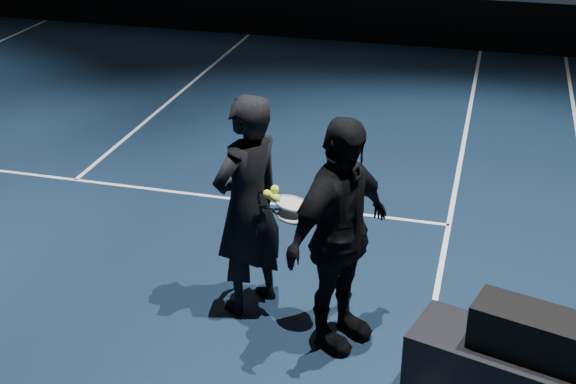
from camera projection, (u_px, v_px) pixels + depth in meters
The scene contains 11 objects.
floor at pixel (248, 35), 14.49m from camera, with size 36.00×36.00×0.00m, color black.
court_lines at pixel (248, 35), 14.49m from camera, with size 10.98×23.78×0.01m, color white, non-canonical shape.
net_mesh at pixel (248, 11), 14.29m from camera, with size 12.80×0.02×0.86m, color black.
player_bench at pixel (526, 381), 5.45m from camera, with size 1.60×0.53×0.48m, color black.
racket_bag at pixel (534, 333), 5.28m from camera, with size 0.80×0.34×0.32m, color black.
bag_signature at pixel (534, 349), 5.13m from camera, with size 0.37×0.00×0.11m, color white.
player_a at pixel (248, 206), 6.33m from camera, with size 0.67×0.44×1.85m, color black.
player_b at pixel (339, 236), 5.89m from camera, with size 1.08×0.45×1.85m, color black.
racket_lower at pixel (294, 217), 6.08m from camera, with size 0.68×0.22×0.03m, color black, non-canonical shape.
racket_upper at pixel (292, 203), 6.10m from camera, with size 0.68×0.22×0.03m, color black, non-canonical shape.
tennis_balls at pixel (274, 195), 6.13m from camera, with size 0.12×0.10×0.12m, color #CDEE32, non-canonical shape.
Camera 1 is at (4.38, -13.60, 3.79)m, focal length 50.00 mm.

